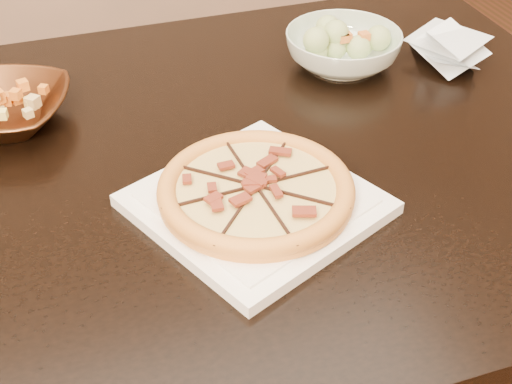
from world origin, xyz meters
TOP-DOWN VIEW (x-y plane):
  - dining_table at (-0.11, -0.01)m, footprint 1.52×0.99m
  - plate at (-0.01, -0.16)m, footprint 0.37×0.37m
  - pizza at (-0.01, -0.16)m, footprint 0.26×0.26m
  - bronze_bowl at (-0.32, 0.18)m, footprint 0.28×0.28m
  - salad_bowl at (0.28, 0.18)m, footprint 0.26×0.26m
  - salad at (0.28, 0.18)m, footprint 0.09×0.11m
  - cling_film at (0.47, 0.13)m, footprint 0.20×0.18m

SIDE VIEW (x-z plane):
  - dining_table at x=-0.11m, z-range 0.28..1.03m
  - plate at x=-0.01m, z-range 0.75..0.77m
  - cling_film at x=0.47m, z-range 0.75..0.80m
  - bronze_bowl at x=-0.32m, z-range 0.75..0.80m
  - salad_bowl at x=0.28m, z-range 0.75..0.81m
  - pizza at x=-0.01m, z-range 0.77..0.80m
  - salad at x=0.28m, z-range 0.81..0.85m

